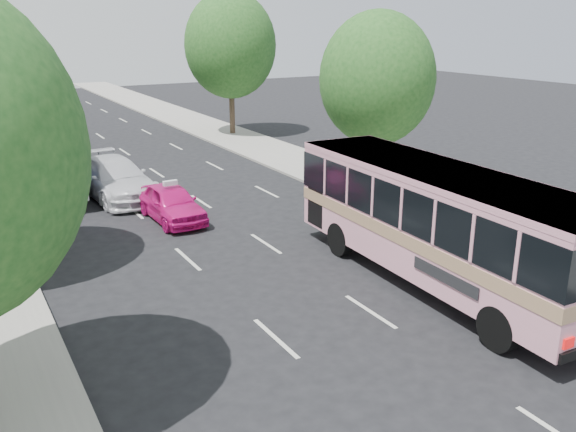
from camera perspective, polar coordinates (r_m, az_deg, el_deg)
ground at (r=17.67m, az=1.13°, el=-7.12°), size 120.00×120.00×0.00m
sidewalk_right at (r=38.38m, az=-3.35°, el=6.71°), size 4.00×90.00×0.12m
tree_right_near at (r=27.66m, az=8.56°, el=12.99°), size 5.10×5.10×7.95m
tree_right_far at (r=41.49m, az=-5.30°, el=15.94°), size 6.00×6.00×9.35m
pink_bus at (r=17.95m, az=13.85°, el=0.12°), size 3.14×10.93×3.46m
pink_taxi at (r=24.06m, az=-10.85°, el=1.23°), size 1.76×4.18×1.41m
white_pickup at (r=27.73m, az=-15.91°, el=3.39°), size 2.96×6.13×1.72m
tour_coach_front at (r=31.06m, az=-22.56°, el=6.67°), size 3.18×12.10×3.59m
taxi_roof_sign at (r=23.85m, az=-10.96°, el=3.06°), size 0.55×0.19×0.18m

